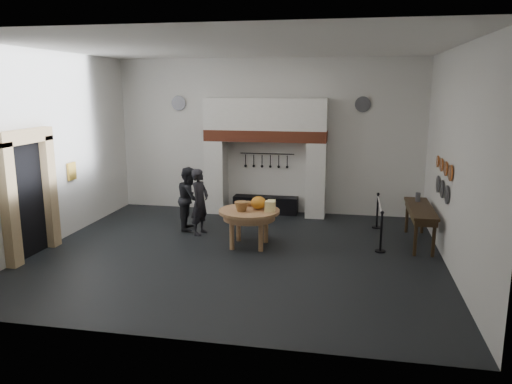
% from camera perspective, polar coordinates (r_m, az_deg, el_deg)
% --- Properties ---
extents(floor, '(9.00, 8.00, 0.02)m').
position_cam_1_polar(floor, '(11.36, -2.14, -6.99)').
color(floor, black).
rests_on(floor, ground).
extents(ceiling, '(9.00, 8.00, 0.02)m').
position_cam_1_polar(ceiling, '(10.77, -2.33, 16.29)').
color(ceiling, silver).
rests_on(ceiling, wall_back).
extents(wall_back, '(9.00, 0.02, 4.50)m').
position_cam_1_polar(wall_back, '(14.73, 1.33, 6.37)').
color(wall_back, silver).
rests_on(wall_back, floor).
extents(wall_front, '(9.00, 0.02, 4.50)m').
position_cam_1_polar(wall_front, '(7.06, -9.65, 0.04)').
color(wall_front, silver).
rests_on(wall_front, floor).
extents(wall_left, '(0.02, 8.00, 4.50)m').
position_cam_1_polar(wall_left, '(12.64, -22.58, 4.52)').
color(wall_left, silver).
rests_on(wall_left, floor).
extents(wall_right, '(0.02, 8.00, 4.50)m').
position_cam_1_polar(wall_right, '(10.75, 21.87, 3.42)').
color(wall_right, silver).
rests_on(wall_right, floor).
extents(chimney_pier_left, '(0.55, 0.70, 2.15)m').
position_cam_1_polar(chimney_pier_left, '(14.88, -4.53, 1.82)').
color(chimney_pier_left, silver).
rests_on(chimney_pier_left, floor).
extents(chimney_pier_right, '(0.55, 0.70, 2.15)m').
position_cam_1_polar(chimney_pier_right, '(14.38, 6.88, 1.42)').
color(chimney_pier_right, silver).
rests_on(chimney_pier_right, floor).
extents(hearth_brick_band, '(3.50, 0.72, 0.32)m').
position_cam_1_polar(hearth_brick_band, '(14.38, 1.10, 6.47)').
color(hearth_brick_band, '#9E442B').
rests_on(hearth_brick_band, chimney_pier_left).
extents(chimney_hood, '(3.50, 0.70, 0.90)m').
position_cam_1_polar(chimney_hood, '(14.34, 1.11, 8.90)').
color(chimney_hood, silver).
rests_on(chimney_hood, hearth_brick_band).
extents(iron_range, '(1.90, 0.45, 0.50)m').
position_cam_1_polar(iron_range, '(14.79, 1.11, -1.47)').
color(iron_range, black).
rests_on(iron_range, floor).
extents(utensil_rail, '(1.60, 0.02, 0.02)m').
position_cam_1_polar(utensil_rail, '(14.71, 1.27, 4.40)').
color(utensil_rail, black).
rests_on(utensil_rail, wall_back).
extents(door_recess, '(0.04, 1.10, 2.50)m').
position_cam_1_polar(door_recess, '(11.97, -24.69, -0.89)').
color(door_recess, black).
rests_on(door_recess, floor).
extents(door_jamb_near, '(0.22, 0.30, 2.60)m').
position_cam_1_polar(door_jamb_near, '(11.36, -26.37, -1.43)').
color(door_jamb_near, tan).
rests_on(door_jamb_near, floor).
extents(door_jamb_far, '(0.22, 0.30, 2.60)m').
position_cam_1_polar(door_jamb_far, '(12.47, -22.52, 0.01)').
color(door_jamb_far, tan).
rests_on(door_jamb_far, floor).
extents(door_lintel, '(0.22, 1.70, 0.30)m').
position_cam_1_polar(door_lintel, '(11.72, -24.92, 5.78)').
color(door_lintel, tan).
rests_on(door_lintel, door_jamb_near).
extents(wall_plaque, '(0.05, 0.34, 0.44)m').
position_cam_1_polar(wall_plaque, '(13.37, -20.31, 2.24)').
color(wall_plaque, gold).
rests_on(wall_plaque, wall_left).
extents(work_table, '(1.62, 1.62, 0.07)m').
position_cam_1_polar(work_table, '(11.62, -0.78, -2.22)').
color(work_table, tan).
rests_on(work_table, floor).
extents(pumpkin, '(0.36, 0.36, 0.31)m').
position_cam_1_polar(pumpkin, '(11.63, 0.28, -1.24)').
color(pumpkin, orange).
rests_on(pumpkin, work_table).
extents(cheese_block_big, '(0.22, 0.22, 0.24)m').
position_cam_1_polar(cheese_block_big, '(11.44, 1.62, -1.65)').
color(cheese_block_big, '#FFEC98').
rests_on(cheese_block_big, work_table).
extents(cheese_block_small, '(0.18, 0.18, 0.20)m').
position_cam_1_polar(cheese_block_small, '(11.74, 1.76, -1.40)').
color(cheese_block_small, '#DBD383').
rests_on(cheese_block_small, work_table).
extents(wicker_basket, '(0.36, 0.36, 0.22)m').
position_cam_1_polar(wicker_basket, '(11.47, -1.67, -1.66)').
color(wicker_basket, olive).
rests_on(wicker_basket, work_table).
extents(bread_loaf, '(0.31, 0.18, 0.13)m').
position_cam_1_polar(bread_loaf, '(11.95, -0.91, -1.33)').
color(bread_loaf, '#A96B3C').
rests_on(bread_loaf, work_table).
extents(visitor_near, '(0.52, 0.68, 1.68)m').
position_cam_1_polar(visitor_near, '(12.64, -6.44, -1.12)').
color(visitor_near, black).
rests_on(visitor_near, floor).
extents(visitor_far, '(0.76, 0.91, 1.65)m').
position_cam_1_polar(visitor_far, '(13.14, -7.58, -0.72)').
color(visitor_far, black).
rests_on(visitor_far, floor).
extents(side_table, '(0.55, 2.20, 0.06)m').
position_cam_1_polar(side_table, '(12.40, 18.30, -1.78)').
color(side_table, '#382814').
rests_on(side_table, floor).
extents(pewter_jug, '(0.12, 0.12, 0.22)m').
position_cam_1_polar(pewter_jug, '(12.95, 18.02, -0.56)').
color(pewter_jug, '#525156').
rests_on(pewter_jug, side_table).
extents(copper_pan_a, '(0.03, 0.34, 0.34)m').
position_cam_1_polar(copper_pan_a, '(10.98, 21.35, 2.04)').
color(copper_pan_a, '#C6662D').
rests_on(copper_pan_a, wall_right).
extents(copper_pan_b, '(0.03, 0.32, 0.32)m').
position_cam_1_polar(copper_pan_b, '(11.52, 20.88, 2.50)').
color(copper_pan_b, '#C6662D').
rests_on(copper_pan_b, wall_right).
extents(copper_pan_c, '(0.03, 0.30, 0.30)m').
position_cam_1_polar(copper_pan_c, '(12.05, 20.45, 2.92)').
color(copper_pan_c, '#C6662D').
rests_on(copper_pan_c, wall_right).
extents(copper_pan_d, '(0.03, 0.28, 0.28)m').
position_cam_1_polar(copper_pan_d, '(12.59, 20.06, 3.31)').
color(copper_pan_d, '#C6662D').
rests_on(copper_pan_d, wall_right).
extents(pewter_plate_left, '(0.03, 0.40, 0.40)m').
position_cam_1_polar(pewter_plate_left, '(11.26, 20.98, -0.30)').
color(pewter_plate_left, '#4C4C51').
rests_on(pewter_plate_left, wall_right).
extents(pewter_plate_mid, '(0.03, 0.40, 0.40)m').
position_cam_1_polar(pewter_plate_mid, '(11.84, 20.50, 0.31)').
color(pewter_plate_mid, '#4C4C51').
rests_on(pewter_plate_mid, wall_right).
extents(pewter_plate_right, '(0.03, 0.40, 0.40)m').
position_cam_1_polar(pewter_plate_right, '(12.42, 20.06, 0.86)').
color(pewter_plate_right, '#4C4C51').
rests_on(pewter_plate_right, wall_right).
extents(pewter_plate_back_left, '(0.44, 0.03, 0.44)m').
position_cam_1_polar(pewter_plate_back_left, '(15.32, -8.84, 10.01)').
color(pewter_plate_back_left, '#4C4C51').
rests_on(pewter_plate_back_left, wall_back).
extents(pewter_plate_back_right, '(0.44, 0.03, 0.44)m').
position_cam_1_polar(pewter_plate_back_right, '(14.43, 12.12, 9.77)').
color(pewter_plate_back_right, '#4C4C51').
rests_on(pewter_plate_back_right, wall_back).
extents(barrier_post_near, '(0.05, 0.05, 0.90)m').
position_cam_1_polar(barrier_post_near, '(11.65, 14.11, -4.54)').
color(barrier_post_near, black).
rests_on(barrier_post_near, floor).
extents(barrier_post_far, '(0.05, 0.05, 0.90)m').
position_cam_1_polar(barrier_post_far, '(13.58, 13.70, -2.17)').
color(barrier_post_far, black).
rests_on(barrier_post_far, floor).
extents(barrier_rope, '(0.04, 2.00, 0.04)m').
position_cam_1_polar(barrier_rope, '(12.51, 13.98, -1.50)').
color(barrier_rope, silver).
rests_on(barrier_rope, barrier_post_near).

